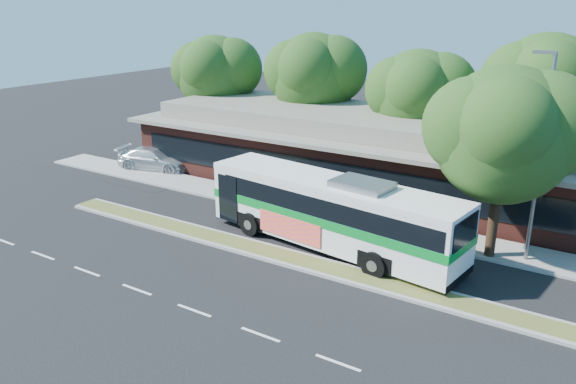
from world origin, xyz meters
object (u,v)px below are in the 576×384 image
object	(u,v)px
lamp_post	(540,154)
sedan	(155,159)
transit_bus	(333,208)
sidewalk_tree	(516,132)

from	to	relation	value
lamp_post	sedan	size ratio (longest dim) A/B	1.74
transit_bus	sedan	world-z (taller)	transit_bus
lamp_post	sidewalk_tree	bearing A→B (deg)	-163.14
lamp_post	transit_bus	size ratio (longest dim) A/B	0.70
transit_bus	lamp_post	bearing A→B (deg)	30.05
sedan	sidewalk_tree	xyz separation A→B (m)	(23.24, -2.10, 4.99)
transit_bus	sedan	size ratio (longest dim) A/B	2.48
lamp_post	sidewalk_tree	xyz separation A→B (m)	(-1.01, -0.30, 0.85)
sedan	transit_bus	bearing A→B (deg)	-120.97
lamp_post	transit_bus	bearing A→B (deg)	-157.60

